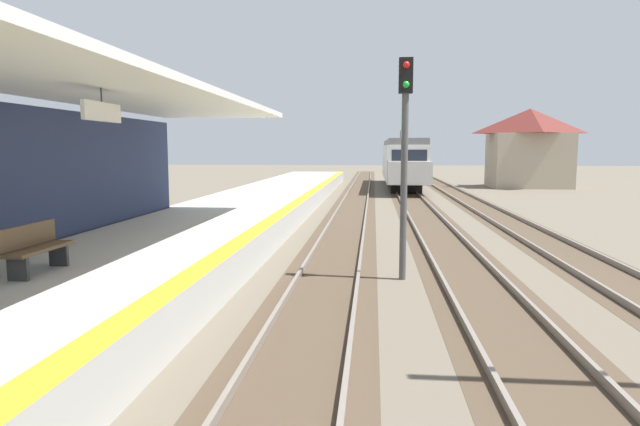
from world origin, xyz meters
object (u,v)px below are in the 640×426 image
object	(u,v)px
approaching_train	(402,161)
platform_bench	(35,247)
rail_signal_post	(405,146)
distant_trackside_house	(529,147)

from	to	relation	value
approaching_train	platform_bench	xyz separation A→B (m)	(-8.37, -36.16, -0.80)
approaching_train	platform_bench	bearing A→B (deg)	-103.04
rail_signal_post	distant_trackside_house	world-z (taller)	distant_trackside_house
platform_bench	distant_trackside_house	bearing A→B (deg)	63.37
rail_signal_post	distant_trackside_house	xyz separation A→B (m)	(11.92, 33.33, 0.14)
approaching_train	platform_bench	world-z (taller)	approaching_train
rail_signal_post	platform_bench	size ratio (longest dim) A/B	3.25
rail_signal_post	platform_bench	distance (m)	7.99
approaching_train	distant_trackside_house	distance (m)	10.40
rail_signal_post	approaching_train	bearing A→B (deg)	87.10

